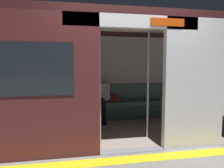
{
  "coord_description": "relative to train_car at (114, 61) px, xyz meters",
  "views": [
    {
      "loc": [
        0.91,
        3.11,
        1.39
      ],
      "look_at": [
        0.12,
        -1.13,
        1.0
      ],
      "focal_mm": 32.74,
      "sensor_mm": 36.0,
      "label": 1
    }
  ],
  "objects": [
    {
      "name": "ground_plane",
      "position": [
        -0.08,
        1.11,
        -1.49
      ],
      "size": [
        60.0,
        60.0,
        0.0
      ],
      "primitive_type": "plane",
      "color": "gray"
    },
    {
      "name": "bench_seat",
      "position": [
        -0.08,
        -0.9,
        -1.15
      ],
      "size": [
        2.91,
        0.44,
        0.45
      ],
      "color": "#4C7566",
      "rests_on": "ground_plane"
    },
    {
      "name": "handbag",
      "position": [
        -0.17,
        -0.97,
        -0.96
      ],
      "size": [
        0.26,
        0.15,
        0.17
      ],
      "color": "maroon",
      "rests_on": "bench_seat"
    },
    {
      "name": "grab_pole_far",
      "position": [
        -0.55,
        0.56,
        -0.42
      ],
      "size": [
        0.04,
        0.04,
        2.14
      ],
      "primitive_type": "cylinder",
      "color": "silver",
      "rests_on": "ground_plane"
    },
    {
      "name": "book",
      "position": [
        0.52,
        -1.0,
        -1.03
      ],
      "size": [
        0.2,
        0.25,
        0.03
      ],
      "primitive_type": "cube",
      "rotation": [
        0.0,
        0.0,
        0.27
      ],
      "color": "#B22D2D",
      "rests_on": "bench_seat"
    },
    {
      "name": "grab_pole_door",
      "position": [
        0.39,
        0.71,
        -0.42
      ],
      "size": [
        0.04,
        0.04,
        2.14
      ],
      "primitive_type": "cylinder",
      "color": "silver",
      "rests_on": "ground_plane"
    },
    {
      "name": "person_seated",
      "position": [
        0.21,
        -0.85,
        -0.82
      ],
      "size": [
        0.55,
        0.68,
        1.17
      ],
      "color": "silver",
      "rests_on": "ground_plane"
    },
    {
      "name": "platform_edge_strip",
      "position": [
        -0.08,
        1.41,
        -1.49
      ],
      "size": [
        8.0,
        0.24,
        0.01
      ],
      "primitive_type": "cube",
      "color": "yellow",
      "rests_on": "ground_plane"
    },
    {
      "name": "train_car",
      "position": [
        0.0,
        0.0,
        0.0
      ],
      "size": [
        6.4,
        2.52,
        2.28
      ],
      "color": "silver",
      "rests_on": "ground_plane"
    }
  ]
}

